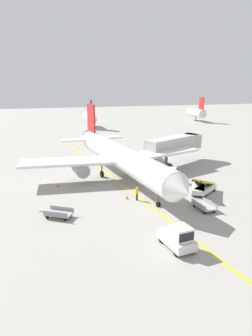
{
  "coord_description": "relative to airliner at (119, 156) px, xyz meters",
  "views": [
    {
      "loc": [
        -12.61,
        -31.05,
        13.84
      ],
      "look_at": [
        -1.3,
        8.48,
        2.5
      ],
      "focal_mm": 33.28,
      "sensor_mm": 36.0,
      "label": 1
    }
  ],
  "objects": [
    {
      "name": "ground_plane",
      "position": [
        1.37,
        -12.03,
        -3.42
      ],
      "size": [
        300.0,
        300.0,
        0.0
      ],
      "primitive_type": "plane",
      "color": "#9E9B93"
    },
    {
      "name": "taxi_line_yellow",
      "position": [
        0.07,
        -7.03,
        -3.41
      ],
      "size": [
        10.45,
        79.39,
        0.01
      ],
      "primitive_type": "cube",
      "rotation": [
        0.0,
        0.0,
        0.13
      ],
      "color": "yellow",
      "rests_on": "ground"
    },
    {
      "name": "airliner",
      "position": [
        0.0,
        0.0,
        0.0
      ],
      "size": [
        28.38,
        35.32,
        10.1
      ],
      "color": "white",
      "rests_on": "ground"
    },
    {
      "name": "jet_bridge",
      "position": [
        12.15,
        5.67,
        0.12
      ],
      "size": [
        12.6,
        8.11,
        4.85
      ],
      "color": "beige",
      "rests_on": "ground"
    },
    {
      "name": "pushback_tug",
      "position": [
        -0.32,
        -21.15,
        -2.42
      ],
      "size": [
        2.35,
        3.82,
        2.2
      ],
      "color": "silver",
      "rests_on": "ground"
    },
    {
      "name": "baggage_tug_near_wing",
      "position": [
        7.04,
        -3.6,
        -2.49
      ],
      "size": [
        2.43,
        2.71,
        2.1
      ],
      "color": "silver",
      "rests_on": "ground"
    },
    {
      "name": "belt_loader_forward_hold",
      "position": [
        8.96,
        -9.42,
        -2.64
      ],
      "size": [
        4.8,
        3.91,
        2.59
      ],
      "color": "silver",
      "rests_on": "ground"
    },
    {
      "name": "belt_loader_aft_hold",
      "position": [
        8.15,
        -9.2,
        -2.64
      ],
      "size": [
        3.59,
        4.95,
        2.59
      ],
      "color": "silver",
      "rests_on": "ground"
    },
    {
      "name": "baggage_cart_loaded",
      "position": [
        -9.72,
        -11.87,
        -2.95
      ],
      "size": [
        3.61,
        2.81,
        0.94
      ],
      "color": "#A5A5A8",
      "rests_on": "ground"
    },
    {
      "name": "baggage_cart_empty_trailing",
      "position": [
        6.14,
        -14.21,
        -2.95
      ],
      "size": [
        1.75,
        3.81,
        0.94
      ],
      "color": "#A5A5A8",
      "rests_on": "ground"
    },
    {
      "name": "ground_crew_marshaller",
      "position": [
        -0.22,
        -9.35,
        -2.51
      ],
      "size": [
        0.36,
        0.24,
        1.7
      ],
      "color": "#26262D",
      "rests_on": "ground"
    },
    {
      "name": "safety_cone_nose_left",
      "position": [
        2.99,
        5.45,
        -3.2
      ],
      "size": [
        0.36,
        0.36,
        0.44
      ],
      "primitive_type": "cone",
      "color": "orange",
      "rests_on": "ground"
    },
    {
      "name": "safety_cone_nose_right",
      "position": [
        -9.07,
        -1.56,
        -3.2
      ],
      "size": [
        0.36,
        0.36,
        0.44
      ],
      "primitive_type": "cone",
      "color": "orange",
      "rests_on": "ground"
    },
    {
      "name": "safety_cone_wingtip_left",
      "position": [
        1.44,
        1.36,
        -3.2
      ],
      "size": [
        0.36,
        0.36,
        0.44
      ],
      "primitive_type": "cone",
      "color": "orange",
      "rests_on": "ground"
    },
    {
      "name": "safety_cone_wingtip_right",
      "position": [
        -1.25,
        -8.59,
        -3.2
      ],
      "size": [
        0.36,
        0.36,
        0.44
      ],
      "primitive_type": "cone",
      "color": "orange",
      "rests_on": "ground"
    },
    {
      "name": "distant_aircraft_mid_right",
      "position": [
        4.85,
        55.12,
        -0.2
      ],
      "size": [
        3.0,
        10.1,
        8.8
      ],
      "color": "silver",
      "rests_on": "ground"
    },
    {
      "name": "distant_aircraft_far_right",
      "position": [
        45.02,
        60.27,
        -0.2
      ],
      "size": [
        3.0,
        10.1,
        8.8
      ],
      "color": "silver",
      "rests_on": "ground"
    }
  ]
}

